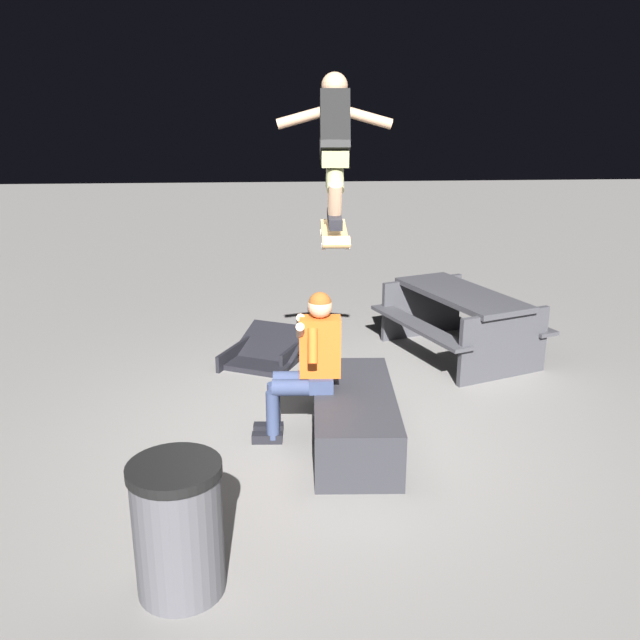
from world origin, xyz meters
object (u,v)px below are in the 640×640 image
object	(u,v)px
person_sitting_on_ledge	(307,360)
trash_bin	(178,528)
skateboard	(334,233)
kicker_ramp	(267,354)
skater_airborne	(335,142)
ledge_box_main	(354,418)
picnic_table_back	(460,313)

from	to	relation	value
person_sitting_on_ledge	trash_bin	distance (m)	2.08
person_sitting_on_ledge	skateboard	bearing A→B (deg)	-105.39
person_sitting_on_ledge	kicker_ramp	size ratio (longest dim) A/B	1.09
person_sitting_on_ledge	skateboard	world-z (taller)	skateboard
skateboard	skater_airborne	size ratio (longest dim) A/B	0.92
ledge_box_main	skateboard	distance (m)	1.57
skater_airborne	picnic_table_back	xyz separation A→B (m)	(1.90, -1.61, -1.97)
ledge_box_main	kicker_ramp	xyz separation A→B (m)	(2.04, 0.74, -0.17)
person_sitting_on_ledge	skateboard	distance (m)	1.09
trash_bin	ledge_box_main	bearing A→B (deg)	-35.26
skater_airborne	picnic_table_back	distance (m)	3.18
ledge_box_main	person_sitting_on_ledge	distance (m)	0.63
person_sitting_on_ledge	trash_bin	bearing A→B (deg)	155.59
skater_airborne	picnic_table_back	bearing A→B (deg)	-40.23
person_sitting_on_ledge	kicker_ramp	xyz separation A→B (m)	(1.91, 0.36, -0.65)
trash_bin	picnic_table_back	bearing A→B (deg)	-35.33
trash_bin	person_sitting_on_ledge	bearing A→B (deg)	-24.41
ledge_box_main	kicker_ramp	size ratio (longest dim) A/B	1.35
skateboard	skater_airborne	bearing A→B (deg)	-3.16
picnic_table_back	kicker_ramp	bearing A→B (deg)	89.76
skater_airborne	person_sitting_on_ledge	bearing A→B (deg)	89.48
ledge_box_main	skateboard	size ratio (longest dim) A/B	1.57
kicker_ramp	trash_bin	bearing A→B (deg)	172.58
ledge_box_main	picnic_table_back	bearing A→B (deg)	-35.39
skateboard	skater_airborne	xyz separation A→B (m)	(0.06, -0.00, 0.69)
skateboard	trash_bin	xyz separation A→B (m)	(-1.82, 1.06, -1.37)
ledge_box_main	trash_bin	xyz separation A→B (m)	(-1.74, 1.23, 0.19)
skateboard	picnic_table_back	world-z (taller)	skateboard
ledge_box_main	kicker_ramp	bearing A→B (deg)	19.96
picnic_table_back	skateboard	bearing A→B (deg)	140.54
picnic_table_back	person_sitting_on_ledge	bearing A→B (deg)	136.15
picnic_table_back	skater_airborne	bearing A→B (deg)	139.77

